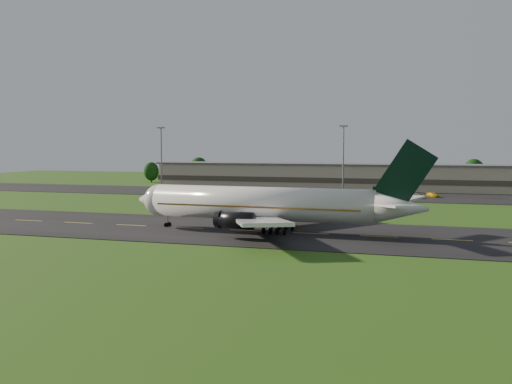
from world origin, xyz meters
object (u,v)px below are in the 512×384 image
(terminal, at_px, (354,177))
(light_mast_west, at_px, (161,150))
(service_vehicle_b, at_px, (322,191))
(service_vehicle_d, at_px, (433,195))
(airliner, at_px, (266,204))
(light_mast_centre, at_px, (343,151))
(service_vehicle_c, at_px, (416,196))
(service_vehicle_a, at_px, (251,191))

(terminal, bearing_deg, light_mast_west, -165.24)
(service_vehicle_b, height_order, service_vehicle_d, service_vehicle_b)
(airliner, distance_m, light_mast_west, 99.37)
(light_mast_centre, height_order, service_vehicle_b, light_mast_centre)
(terminal, distance_m, light_mast_centre, 18.45)
(airliner, bearing_deg, service_vehicle_d, 70.85)
(light_mast_west, bearing_deg, airliner, -53.90)
(terminal, height_order, service_vehicle_d, terminal)
(light_mast_west, height_order, service_vehicle_c, light_mast_west)
(airliner, relative_size, terminal, 0.35)
(light_mast_centre, xyz_separation_m, service_vehicle_a, (-26.13, -9.31, -12.02))
(light_mast_centre, distance_m, service_vehicle_c, 27.31)
(service_vehicle_b, bearing_deg, light_mast_centre, -42.41)
(light_mast_centre, height_order, service_vehicle_a, light_mast_centre)
(light_mast_west, xyz_separation_m, service_vehicle_a, (33.87, -9.31, -12.02))
(airliner, height_order, service_vehicle_c, airliner)
(light_mast_west, bearing_deg, light_mast_centre, 0.00)
(airliner, height_order, service_vehicle_b, airliner)
(light_mast_west, distance_m, service_vehicle_a, 37.13)
(service_vehicle_d, bearing_deg, service_vehicle_c, -171.25)
(airliner, bearing_deg, terminal, 89.78)
(service_vehicle_a, bearing_deg, service_vehicle_c, -6.76)
(light_mast_west, height_order, light_mast_centre, same)
(service_vehicle_c, bearing_deg, service_vehicle_d, 49.45)
(service_vehicle_d, bearing_deg, service_vehicle_b, 136.19)
(light_mast_west, relative_size, service_vehicle_d, 4.69)
(service_vehicle_a, height_order, service_vehicle_c, service_vehicle_a)
(service_vehicle_b, height_order, service_vehicle_c, service_vehicle_b)
(airliner, bearing_deg, service_vehicle_b, 94.58)
(airliner, distance_m, light_mast_centre, 80.45)
(airliner, relative_size, service_vehicle_b, 13.11)
(airliner, height_order, service_vehicle_d, airliner)
(light_mast_west, relative_size, service_vehicle_b, 5.20)
(airliner, distance_m, service_vehicle_b, 77.02)
(service_vehicle_b, xyz_separation_m, service_vehicle_c, (27.19, -8.49, -0.05))
(service_vehicle_c, relative_size, service_vehicle_d, 0.99)
(light_mast_west, xyz_separation_m, service_vehicle_c, (81.54, -11.69, -12.04))
(service_vehicle_b, distance_m, service_vehicle_d, 31.82)
(light_mast_centre, xyz_separation_m, service_vehicle_b, (-5.65, -3.20, -11.99))
(light_mast_centre, distance_m, service_vehicle_d, 29.48)
(service_vehicle_c, bearing_deg, light_mast_centre, 155.79)
(service_vehicle_a, bearing_deg, light_mast_west, 160.73)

